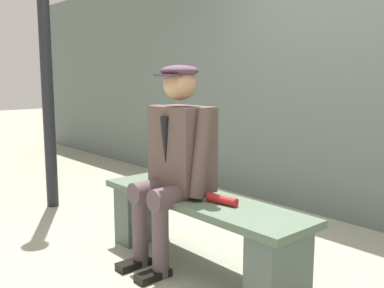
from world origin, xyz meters
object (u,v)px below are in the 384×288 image
Objects in this scene: bench at (199,224)px; lamp_post at (45,34)px; seated_man at (176,155)px; rolled_magazine at (222,200)px.

lamp_post reaches higher than bench.
bench is at bearing -175.87° from lamp_post.
seated_man is 6.28× the size of rolled_magazine.
seated_man is at bearing -177.28° from lamp_post.
seated_man is 0.46× the size of lamp_post.
bench is 0.57× the size of lamp_post.
seated_man reaches higher than rolled_magazine.
bench is 0.49m from seated_man.
rolled_magazine is 2.55m from lamp_post.
lamp_post is at bearing 3.80° from rolled_magazine.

